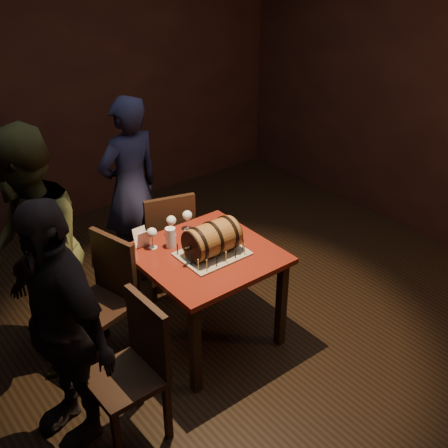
# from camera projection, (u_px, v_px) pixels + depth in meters

# --- Properties ---
(room_shell) EXTENTS (5.04, 5.04, 2.80)m
(room_shell) POSITION_uv_depth(u_px,v_px,m) (225.00, 167.00, 3.55)
(room_shell) COLOR black
(room_shell) RESTS_ON ground
(pub_table) EXTENTS (0.90, 0.90, 0.75)m
(pub_table) POSITION_uv_depth(u_px,v_px,m) (206.00, 266.00, 3.93)
(pub_table) COLOR #51130D
(pub_table) RESTS_ON ground
(cake_board) EXTENTS (0.45, 0.35, 0.01)m
(cake_board) POSITION_uv_depth(u_px,v_px,m) (212.00, 254.00, 3.85)
(cake_board) COLOR gray
(cake_board) RESTS_ON pub_table
(barrel_cake) EXTENTS (0.41, 0.25, 0.25)m
(barrel_cake) POSITION_uv_depth(u_px,v_px,m) (212.00, 239.00, 3.79)
(barrel_cake) COLOR brown
(barrel_cake) RESTS_ON cake_board
(birthday_candles) EXTENTS (0.40, 0.30, 0.09)m
(birthday_candles) POSITION_uv_depth(u_px,v_px,m) (212.00, 248.00, 3.83)
(birthday_candles) COLOR #EDE58D
(birthday_candles) RESTS_ON cake_board
(wine_glass_left) EXTENTS (0.07, 0.07, 0.16)m
(wine_glass_left) POSITION_uv_depth(u_px,v_px,m) (152.00, 234.00, 3.87)
(wine_glass_left) COLOR silver
(wine_glass_left) RESTS_ON pub_table
(wine_glass_mid) EXTENTS (0.07, 0.07, 0.16)m
(wine_glass_mid) POSITION_uv_depth(u_px,v_px,m) (171.00, 221.00, 4.02)
(wine_glass_mid) COLOR silver
(wine_glass_mid) RESTS_ON pub_table
(wine_glass_right) EXTENTS (0.07, 0.07, 0.16)m
(wine_glass_right) POSITION_uv_depth(u_px,v_px,m) (187.00, 216.00, 4.09)
(wine_glass_right) COLOR silver
(wine_glass_right) RESTS_ON pub_table
(pint_of_ale) EXTENTS (0.07, 0.07, 0.15)m
(pint_of_ale) POSITION_uv_depth(u_px,v_px,m) (171.00, 238.00, 3.91)
(pint_of_ale) COLOR silver
(pint_of_ale) RESTS_ON pub_table
(menu_card) EXTENTS (0.10, 0.05, 0.13)m
(menu_card) POSITION_uv_depth(u_px,v_px,m) (142.00, 238.00, 3.92)
(menu_card) COLOR white
(menu_card) RESTS_ON pub_table
(chair_back) EXTENTS (0.50, 0.50, 0.93)m
(chair_back) POSITION_uv_depth(u_px,v_px,m) (168.00, 238.00, 4.50)
(chair_back) COLOR black
(chair_back) RESTS_ON ground
(chair_left_rear) EXTENTS (0.49, 0.49, 0.93)m
(chair_left_rear) POSITION_uv_depth(u_px,v_px,m) (106.00, 293.00, 3.85)
(chair_left_rear) COLOR black
(chair_left_rear) RESTS_ON ground
(chair_left_front) EXTENTS (0.41, 0.41, 0.93)m
(chair_left_front) POSITION_uv_depth(u_px,v_px,m) (136.00, 364.00, 3.25)
(chair_left_front) COLOR black
(chair_left_front) RESTS_ON ground
(person_back) EXTENTS (0.61, 0.44, 1.58)m
(person_back) POSITION_uv_depth(u_px,v_px,m) (131.00, 189.00, 4.68)
(person_back) COLOR #1B1C37
(person_back) RESTS_ON ground
(person_left_rear) EXTENTS (0.86, 0.99, 1.73)m
(person_left_rear) POSITION_uv_depth(u_px,v_px,m) (33.00, 255.00, 3.64)
(person_left_rear) COLOR #33361B
(person_left_rear) RESTS_ON ground
(person_left_front) EXTENTS (0.53, 0.98, 1.59)m
(person_left_front) POSITION_uv_depth(u_px,v_px,m) (59.00, 326.00, 3.12)
(person_left_front) COLOR black
(person_left_front) RESTS_ON ground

